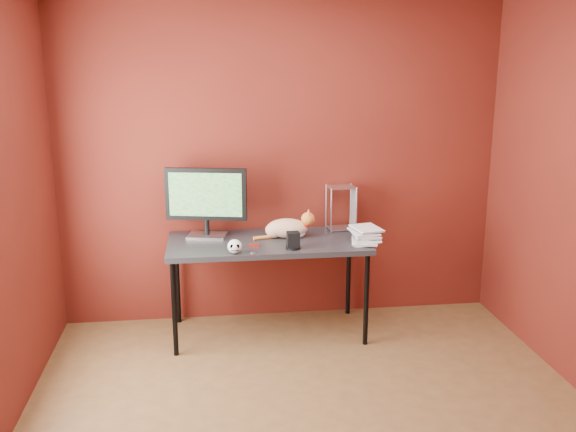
{
  "coord_description": "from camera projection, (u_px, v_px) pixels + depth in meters",
  "views": [
    {
      "loc": [
        -0.59,
        -3.25,
        2.12
      ],
      "look_at": [
        -0.02,
        1.15,
        0.99
      ],
      "focal_mm": 40.0,
      "sensor_mm": 36.0,
      "label": 1
    }
  ],
  "objects": [
    {
      "name": "room",
      "position": [
        321.0,
        186.0,
        3.37
      ],
      "size": [
        3.52,
        3.52,
        2.61
      ],
      "color": "brown",
      "rests_on": "ground"
    },
    {
      "name": "desk",
      "position": [
        268.0,
        247.0,
        4.85
      ],
      "size": [
        1.5,
        0.7,
        0.75
      ],
      "color": "black",
      "rests_on": "ground"
    },
    {
      "name": "wire_rack",
      "position": [
        341.0,
        208.0,
        5.11
      ],
      "size": [
        0.22,
        0.18,
        0.35
      ],
      "rotation": [
        0.0,
        0.0,
        0.06
      ],
      "color": "#BABBBF",
      "rests_on": "desk"
    },
    {
      "name": "book_stack",
      "position": [
        355.0,
        159.0,
        4.64
      ],
      "size": [
        0.24,
        0.28,
        1.25
      ],
      "rotation": [
        0.0,
        0.0,
        -0.01
      ],
      "color": "beige",
      "rests_on": "desk"
    },
    {
      "name": "pocket_knife",
      "position": [
        254.0,
        245.0,
        4.69
      ],
      "size": [
        0.08,
        0.03,
        0.01
      ],
      "primitive_type": "cube",
      "rotation": [
        0.0,
        0.0,
        -0.18
      ],
      "color": "maroon",
      "rests_on": "desk"
    },
    {
      "name": "speaker",
      "position": [
        293.0,
        241.0,
        4.62
      ],
      "size": [
        0.11,
        0.11,
        0.12
      ],
      "rotation": [
        0.0,
        0.0,
        0.02
      ],
      "color": "black",
      "rests_on": "desk"
    },
    {
      "name": "skull_mug",
      "position": [
        235.0,
        246.0,
        4.51
      ],
      "size": [
        0.1,
        0.1,
        0.1
      ],
      "rotation": [
        0.0,
        0.0,
        -0.05
      ],
      "color": "silver",
      "rests_on": "desk"
    },
    {
      "name": "cat",
      "position": [
        288.0,
        228.0,
        4.9
      ],
      "size": [
        0.47,
        0.21,
        0.22
      ],
      "rotation": [
        0.0,
        0.0,
        -0.14
      ],
      "color": "#C06428",
      "rests_on": "desk"
    },
    {
      "name": "black_gadget",
      "position": [
        238.0,
        246.0,
        4.65
      ],
      "size": [
        0.04,
        0.03,
        0.02
      ],
      "primitive_type": "cube",
      "rotation": [
        0.0,
        0.0,
        -0.01
      ],
      "color": "black",
      "rests_on": "desk"
    },
    {
      "name": "washer",
      "position": [
        253.0,
        252.0,
        4.54
      ],
      "size": [
        0.05,
        0.05,
        0.0
      ],
      "primitive_type": "cylinder",
      "color": "#BABBBF",
      "rests_on": "desk"
    },
    {
      "name": "monitor",
      "position": [
        206.0,
        199.0,
        4.85
      ],
      "size": [
        0.62,
        0.26,
        0.54
      ],
      "rotation": [
        0.0,
        0.0,
        -0.21
      ],
      "color": "#BABBBF",
      "rests_on": "desk"
    }
  ]
}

